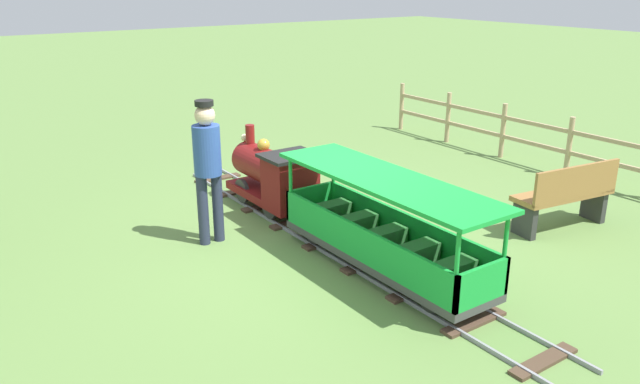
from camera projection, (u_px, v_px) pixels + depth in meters
name	position (u px, v px, depth m)	size (l,w,h in m)	color
ground_plane	(321.00, 238.00, 7.23)	(60.00, 60.00, 0.00)	#608442
track	(330.00, 241.00, 7.09)	(0.69, 6.40, 0.04)	gray
locomotive	(274.00, 175.00, 7.88)	(0.65, 1.45, 0.98)	maroon
passenger_car	(383.00, 234.00, 6.26)	(0.75, 2.70, 0.97)	#3F3F3F
conductor_person	(208.00, 161.00, 6.81)	(0.30, 0.30, 1.62)	#282D47
park_bench	(566.00, 196.00, 7.35)	(1.34, 0.57, 0.82)	olive
fence_section	(569.00, 145.00, 9.32)	(0.08, 7.48, 0.90)	tan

